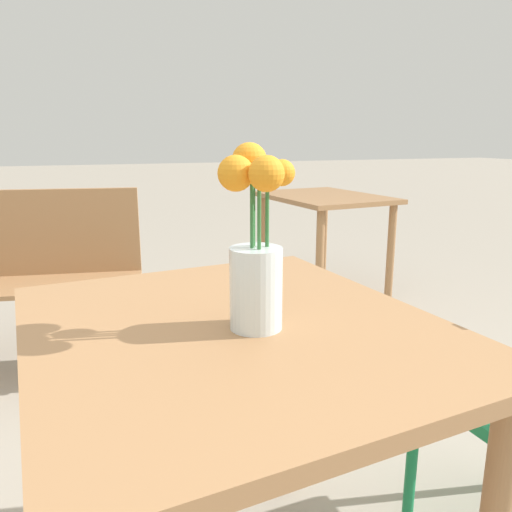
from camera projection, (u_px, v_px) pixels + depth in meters
name	position (u px, v px, depth m)	size (l,w,h in m)	color
table_front	(234.00, 377.00, 0.98)	(0.83, 0.92, 0.74)	#9E7047
flower_vase	(256.00, 258.00, 0.90)	(0.14, 0.15, 0.34)	silver
table_back	(323.00, 211.00, 3.39)	(0.75, 0.95, 0.70)	#9E7047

